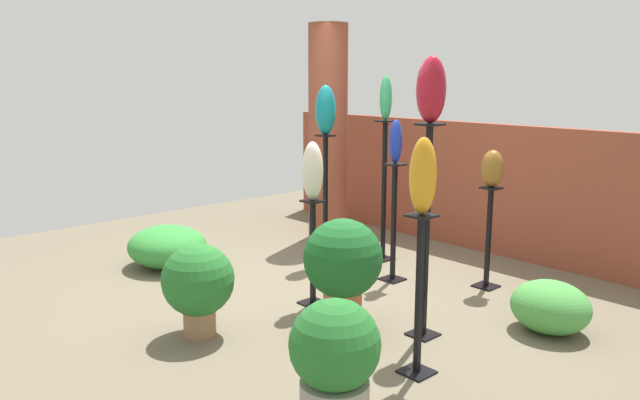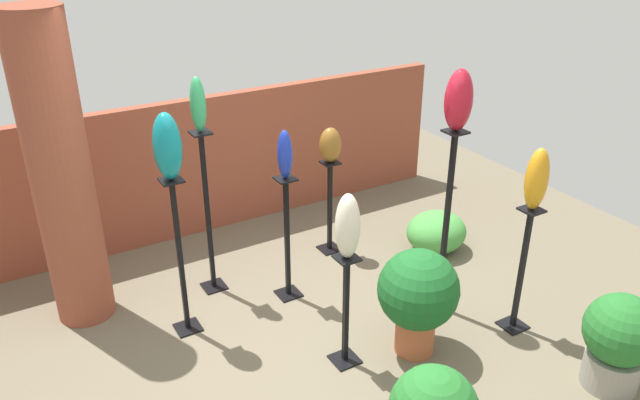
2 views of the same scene
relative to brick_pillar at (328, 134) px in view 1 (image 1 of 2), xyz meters
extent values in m
plane|color=#6B604C|center=(1.38, -1.40, -1.25)|extent=(8.00, 8.00, 0.00)
cube|color=brown|center=(1.38, 0.90, -0.55)|extent=(5.60, 0.12, 1.42)
cylinder|color=brown|center=(0.00, 0.00, 0.00)|extent=(0.46, 0.46, 2.51)
cube|color=black|center=(0.65, -0.65, -1.25)|extent=(0.20, 0.20, 0.01)
cube|color=black|center=(0.65, -0.65, -0.59)|extent=(0.04, 0.04, 1.33)
cube|color=black|center=(0.65, -0.65, 0.06)|extent=(0.16, 0.16, 0.02)
cube|color=black|center=(1.58, -0.63, -1.25)|extent=(0.20, 0.20, 0.01)
cube|color=black|center=(1.58, -0.63, -0.69)|extent=(0.04, 0.04, 1.12)
cube|color=black|center=(1.58, -0.63, -0.14)|extent=(0.16, 0.16, 0.02)
cube|color=black|center=(1.54, -1.62, -1.25)|extent=(0.20, 0.20, 0.01)
cube|color=black|center=(1.54, -1.62, -0.80)|extent=(0.04, 0.04, 0.91)
cube|color=black|center=(1.54, -1.62, -0.35)|extent=(0.16, 0.16, 0.01)
cube|color=black|center=(2.30, -0.15, -1.25)|extent=(0.20, 0.20, 0.01)
cube|color=black|center=(2.30, -0.15, -0.78)|extent=(0.04, 0.04, 0.94)
cube|color=black|center=(2.30, -0.15, -0.32)|extent=(0.16, 0.16, 0.01)
cube|color=black|center=(2.60, -1.45, -1.25)|extent=(0.20, 0.20, 0.01)
cube|color=black|center=(2.60, -1.45, -0.46)|extent=(0.04, 0.04, 1.59)
cube|color=black|center=(2.60, -1.45, 0.33)|extent=(0.16, 0.16, 0.02)
cube|color=black|center=(1.06, -0.19, -1.25)|extent=(0.20, 0.20, 0.01)
cube|color=black|center=(1.06, -0.19, -0.52)|extent=(0.04, 0.04, 1.47)
cube|color=black|center=(1.06, -0.19, 0.21)|extent=(0.16, 0.16, 0.02)
cube|color=black|center=(2.95, -1.96, -1.25)|extent=(0.20, 0.20, 0.01)
cube|color=black|center=(2.95, -1.96, -0.72)|extent=(0.04, 0.04, 1.07)
cube|color=black|center=(2.95, -1.96, -0.19)|extent=(0.16, 0.16, 0.02)
ellipsoid|color=#0F727A|center=(0.65, -0.65, 0.32)|extent=(0.20, 0.21, 0.50)
ellipsoid|color=#192D9E|center=(1.58, -0.63, 0.07)|extent=(0.12, 0.12, 0.41)
ellipsoid|color=beige|center=(1.54, -1.62, -0.10)|extent=(0.17, 0.18, 0.49)
ellipsoid|color=brown|center=(2.30, -0.15, -0.15)|extent=(0.21, 0.19, 0.33)
ellipsoid|color=maroon|center=(2.60, -1.45, 0.57)|extent=(0.21, 0.20, 0.47)
ellipsoid|color=#2D9356|center=(1.06, -0.19, 0.45)|extent=(0.13, 0.13, 0.45)
ellipsoid|color=orange|center=(2.95, -1.96, 0.06)|extent=(0.18, 0.16, 0.48)
cylinder|color=#936B4C|center=(1.47, -2.69, -1.15)|extent=(0.24, 0.24, 0.21)
sphere|color=#236B28|center=(1.47, -2.69, -0.81)|extent=(0.54, 0.54, 0.54)
sphere|color=#236B28|center=(3.04, -2.79, -0.77)|extent=(0.51, 0.51, 0.51)
cylinder|color=#B25B38|center=(2.07, -1.78, -1.11)|extent=(0.30, 0.30, 0.29)
sphere|color=#195923|center=(2.07, -1.78, -0.70)|extent=(0.61, 0.61, 0.61)
ellipsoid|color=#338C38|center=(-0.26, -2.01, -1.04)|extent=(0.86, 0.77, 0.42)
ellipsoid|color=#479942|center=(3.20, -0.68, -1.05)|extent=(0.61, 0.55, 0.40)
camera|label=1|loc=(5.33, -5.00, 0.67)|focal=35.00mm
camera|label=2|loc=(-0.50, -4.73, 1.90)|focal=35.00mm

